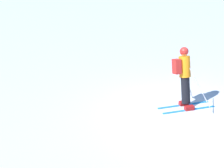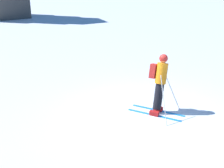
% 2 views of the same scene
% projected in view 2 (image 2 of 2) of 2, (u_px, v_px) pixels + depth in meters
% --- Properties ---
extents(ground_plane, '(300.00, 300.00, 0.00)m').
position_uv_depth(ground_plane, '(147.00, 116.00, 9.51)').
color(ground_plane, white).
extents(skier, '(1.49, 1.69, 1.83)m').
position_uv_depth(skier, '(160.00, 80.00, 9.51)').
color(skier, '#1E7AC6').
rests_on(skier, ground).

